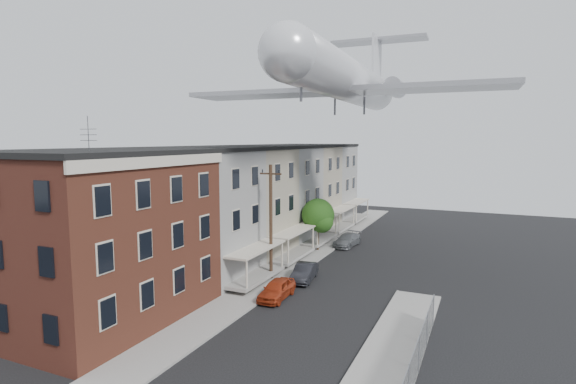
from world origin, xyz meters
name	(u,v)px	position (x,y,z in m)	size (l,w,h in m)	color
sidewalk_left	(301,260)	(-5.50, 24.00, 0.06)	(3.00, 62.00, 0.12)	gray
curb_left	(316,262)	(-4.05, 24.00, 0.07)	(0.15, 62.00, 0.14)	gray
curb_right	(345,379)	(4.05, 6.00, 0.07)	(0.15, 26.00, 0.14)	gray
corner_building	(96,235)	(-12.00, 7.00, 5.16)	(10.31, 12.30, 12.15)	#351410
row_house_a	(191,212)	(-11.96, 16.50, 5.13)	(11.98, 7.00, 10.30)	slate
row_house_b	(236,201)	(-11.96, 23.50, 5.13)	(11.98, 7.00, 10.30)	gray
row_house_c	(269,193)	(-11.96, 30.50, 5.13)	(11.98, 7.00, 10.30)	slate
row_house_d	(295,187)	(-11.96, 37.50, 5.13)	(11.98, 7.00, 10.30)	gray
row_house_e	(315,182)	(-11.96, 44.50, 5.13)	(11.98, 7.00, 10.30)	slate
utility_pole	(271,221)	(-5.60, 18.00, 4.67)	(1.80, 0.26, 9.00)	black
street_tree	(319,216)	(-5.27, 27.92, 3.45)	(3.22, 3.20, 5.20)	black
car_near	(277,289)	(-3.34, 14.30, 0.67)	(1.58, 3.92, 1.34)	#A13114
car_mid	(304,272)	(-3.11, 18.80, 0.66)	(1.39, 3.99, 1.32)	black
car_far	(347,240)	(-3.32, 31.08, 0.64)	(1.80, 4.42, 1.28)	slate
airplane	(349,80)	(-2.26, 27.09, 16.16)	(27.56, 31.46, 9.14)	silver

